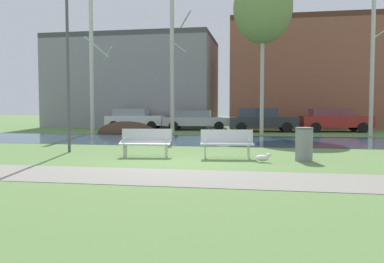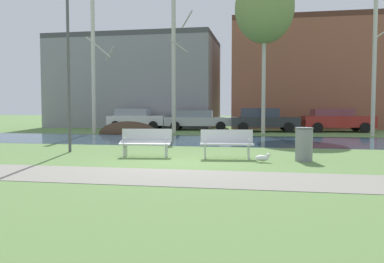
{
  "view_description": "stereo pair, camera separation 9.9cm",
  "coord_description": "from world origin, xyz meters",
  "px_view_note": "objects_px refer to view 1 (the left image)",
  "views": [
    {
      "loc": [
        2.27,
        -10.67,
        1.53
      ],
      "look_at": [
        0.13,
        1.57,
        0.79
      ],
      "focal_mm": 36.73,
      "sensor_mm": 36.0,
      "label": 1
    },
    {
      "loc": [
        2.36,
        -10.65,
        1.53
      ],
      "look_at": [
        0.13,
        1.57,
        0.79
      ],
      "focal_mm": 36.73,
      "sensor_mm": 36.0,
      "label": 2
    }
  ],
  "objects_px": {
    "parked_van_nearest_white": "(134,119)",
    "streetlamp": "(67,33)",
    "bench_right": "(227,143)",
    "bench_left": "(146,142)",
    "trash_bin": "(304,144)",
    "parked_sedan_second_silver": "(196,120)",
    "parked_hatch_third_dark": "(261,119)",
    "seagull": "(263,158)",
    "parked_wagon_fourth_red": "(334,120)"
  },
  "relations": [
    {
      "from": "trash_bin",
      "to": "bench_right",
      "type": "bearing_deg",
      "value": 175.19
    },
    {
      "from": "bench_left",
      "to": "parked_van_nearest_white",
      "type": "bearing_deg",
      "value": 109.52
    },
    {
      "from": "trash_bin",
      "to": "parked_van_nearest_white",
      "type": "relative_size",
      "value": 0.23
    },
    {
      "from": "bench_left",
      "to": "seagull",
      "type": "xyz_separation_m",
      "value": [
        3.64,
        -0.71,
        -0.34
      ]
    },
    {
      "from": "trash_bin",
      "to": "parked_van_nearest_white",
      "type": "distance_m",
      "value": 18.37
    },
    {
      "from": "parked_sedan_second_silver",
      "to": "parked_wagon_fourth_red",
      "type": "height_order",
      "value": "parked_wagon_fourth_red"
    },
    {
      "from": "bench_left",
      "to": "parked_sedan_second_silver",
      "type": "xyz_separation_m",
      "value": [
        -0.91,
        15.14,
        0.27
      ]
    },
    {
      "from": "bench_left",
      "to": "streetlamp",
      "type": "relative_size",
      "value": 0.26
    },
    {
      "from": "trash_bin",
      "to": "streetlamp",
      "type": "height_order",
      "value": "streetlamp"
    },
    {
      "from": "streetlamp",
      "to": "parked_sedan_second_silver",
      "type": "xyz_separation_m",
      "value": [
        2.09,
        14.36,
        -3.37
      ]
    },
    {
      "from": "parked_van_nearest_white",
      "to": "seagull",
      "type": "bearing_deg",
      "value": -60.37
    },
    {
      "from": "bench_right",
      "to": "parked_hatch_third_dark",
      "type": "relative_size",
      "value": 0.37
    },
    {
      "from": "bench_right",
      "to": "streetlamp",
      "type": "xyz_separation_m",
      "value": [
        -5.56,
        0.78,
        3.64
      ]
    },
    {
      "from": "bench_left",
      "to": "bench_right",
      "type": "relative_size",
      "value": 1.0
    },
    {
      "from": "seagull",
      "to": "parked_wagon_fourth_red",
      "type": "height_order",
      "value": "parked_wagon_fourth_red"
    },
    {
      "from": "bench_left",
      "to": "seagull",
      "type": "height_order",
      "value": "bench_left"
    },
    {
      "from": "parked_sedan_second_silver",
      "to": "parked_hatch_third_dark",
      "type": "distance_m",
      "value": 4.64
    },
    {
      "from": "seagull",
      "to": "streetlamp",
      "type": "relative_size",
      "value": 0.07
    },
    {
      "from": "bench_right",
      "to": "seagull",
      "type": "distance_m",
      "value": 1.34
    },
    {
      "from": "streetlamp",
      "to": "parked_hatch_third_dark",
      "type": "relative_size",
      "value": 1.41
    },
    {
      "from": "trash_bin",
      "to": "parked_hatch_third_dark",
      "type": "height_order",
      "value": "parked_hatch_third_dark"
    },
    {
      "from": "trash_bin",
      "to": "seagull",
      "type": "xyz_separation_m",
      "value": [
        -1.17,
        -0.52,
        -0.37
      ]
    },
    {
      "from": "streetlamp",
      "to": "parked_sedan_second_silver",
      "type": "height_order",
      "value": "streetlamp"
    },
    {
      "from": "bench_left",
      "to": "parked_wagon_fourth_red",
      "type": "relative_size",
      "value": 0.37
    },
    {
      "from": "bench_left",
      "to": "trash_bin",
      "type": "bearing_deg",
      "value": -2.26
    },
    {
      "from": "bench_left",
      "to": "parked_van_nearest_white",
      "type": "xyz_separation_m",
      "value": [
        -5.36,
        15.11,
        0.32
      ]
    },
    {
      "from": "streetlamp",
      "to": "seagull",
      "type": "bearing_deg",
      "value": -12.68
    },
    {
      "from": "parked_hatch_third_dark",
      "to": "parked_sedan_second_silver",
      "type": "bearing_deg",
      "value": 167.3
    },
    {
      "from": "bench_left",
      "to": "bench_right",
      "type": "bearing_deg",
      "value": 0.0
    },
    {
      "from": "parked_van_nearest_white",
      "to": "parked_sedan_second_silver",
      "type": "bearing_deg",
      "value": 0.41
    },
    {
      "from": "parked_sedan_second_silver",
      "to": "parked_hatch_third_dark",
      "type": "xyz_separation_m",
      "value": [
        4.53,
        -1.02,
        0.06
      ]
    },
    {
      "from": "trash_bin",
      "to": "streetlamp",
      "type": "xyz_separation_m",
      "value": [
        -7.81,
        0.97,
        3.6
      ]
    },
    {
      "from": "bench_right",
      "to": "parked_wagon_fourth_red",
      "type": "xyz_separation_m",
      "value": [
        5.71,
        14.73,
        0.32
      ]
    },
    {
      "from": "bench_right",
      "to": "parked_van_nearest_white",
      "type": "bearing_deg",
      "value": 117.64
    },
    {
      "from": "parked_hatch_third_dark",
      "to": "parked_van_nearest_white",
      "type": "bearing_deg",
      "value": 173.72
    },
    {
      "from": "seagull",
      "to": "parked_wagon_fourth_red",
      "type": "distance_m",
      "value": 16.13
    },
    {
      "from": "bench_right",
      "to": "parked_van_nearest_white",
      "type": "height_order",
      "value": "parked_van_nearest_white"
    },
    {
      "from": "seagull",
      "to": "bench_left",
      "type": "bearing_deg",
      "value": 168.96
    },
    {
      "from": "parked_wagon_fourth_red",
      "to": "bench_left",
      "type": "bearing_deg",
      "value": -119.27
    },
    {
      "from": "streetlamp",
      "to": "parked_hatch_third_dark",
      "type": "height_order",
      "value": "streetlamp"
    },
    {
      "from": "bench_right",
      "to": "parked_sedan_second_silver",
      "type": "height_order",
      "value": "parked_sedan_second_silver"
    },
    {
      "from": "trash_bin",
      "to": "streetlamp",
      "type": "bearing_deg",
      "value": 172.88
    },
    {
      "from": "bench_right",
      "to": "trash_bin",
      "type": "bearing_deg",
      "value": -4.81
    },
    {
      "from": "parked_van_nearest_white",
      "to": "streetlamp",
      "type": "bearing_deg",
      "value": -80.66
    },
    {
      "from": "streetlamp",
      "to": "parked_wagon_fourth_red",
      "type": "distance_m",
      "value": 18.23
    },
    {
      "from": "trash_bin",
      "to": "parked_wagon_fourth_red",
      "type": "distance_m",
      "value": 15.32
    },
    {
      "from": "seagull",
      "to": "parked_wagon_fourth_red",
      "type": "bearing_deg",
      "value": 73.34
    },
    {
      "from": "trash_bin",
      "to": "parked_wagon_fourth_red",
      "type": "height_order",
      "value": "parked_wagon_fourth_red"
    },
    {
      "from": "bench_right",
      "to": "parked_van_nearest_white",
      "type": "xyz_separation_m",
      "value": [
        -7.91,
        15.11,
        0.32
      ]
    },
    {
      "from": "bench_right",
      "to": "parked_hatch_third_dark",
      "type": "height_order",
      "value": "parked_hatch_third_dark"
    }
  ]
}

